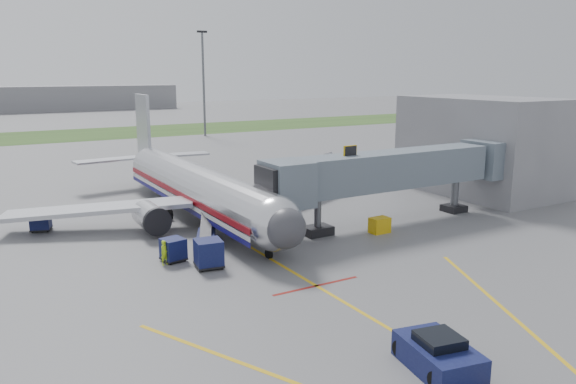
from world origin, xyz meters
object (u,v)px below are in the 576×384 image
airliner (197,187)px  pushback_tug (438,355)px  ramp_worker (165,253)px  belt_loader (206,238)px

airliner → pushback_tug: 30.08m
pushback_tug → ramp_worker: size_ratio=2.52×
airliner → ramp_worker: airliner is taller
airliner → ramp_worker: size_ratio=21.21×
pushback_tug → belt_loader: belt_loader is taller
ramp_worker → airliner: bearing=38.9°
belt_loader → ramp_worker: bearing=-144.4°
ramp_worker → belt_loader: bearing=15.7°
airliner → belt_loader: 8.65m
pushback_tug → belt_loader: bearing=94.4°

